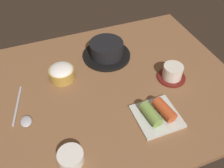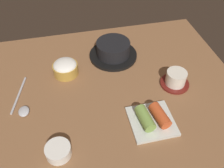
{
  "view_description": "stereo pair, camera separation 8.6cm",
  "coord_description": "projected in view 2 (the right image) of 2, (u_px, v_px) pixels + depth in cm",
  "views": [
    {
      "loc": [
        -19.48,
        -58.04,
        66.29
      ],
      "look_at": [
        2.0,
        -2.0,
        5.0
      ],
      "focal_mm": 38.42,
      "sensor_mm": 36.0,
      "label": 1
    },
    {
      "loc": [
        -11.28,
        -60.53,
        66.29
      ],
      "look_at": [
        2.0,
        -2.0,
        5.0
      ],
      "focal_mm": 38.42,
      "sensor_mm": 36.0,
      "label": 2
    }
  ],
  "objects": [
    {
      "name": "side_bowl_near",
      "position": [
        58.0,
        151.0,
        0.69
      ],
      "size": [
        7.48,
        7.48,
        3.44
      ],
      "color": "white",
      "rests_on": "dining_table"
    },
    {
      "name": "kimchi_plate",
      "position": [
        152.0,
        119.0,
        0.77
      ],
      "size": [
        14.13,
        14.13,
        4.78
      ],
      "color": "silver",
      "rests_on": "dining_table"
    },
    {
      "name": "rice_bowl",
      "position": [
        65.0,
        68.0,
        0.92
      ],
      "size": [
        9.67,
        9.67,
        6.0
      ],
      "color": "#B78C38",
      "rests_on": "dining_table"
    },
    {
      "name": "spoon",
      "position": [
        22.0,
        105.0,
        0.82
      ],
      "size": [
        6.39,
        19.18,
        1.35
      ],
      "color": "#B7B7BC",
      "rests_on": "dining_table"
    },
    {
      "name": "tea_cup_with_saucer",
      "position": [
        176.0,
        79.0,
        0.88
      ],
      "size": [
        10.72,
        10.72,
        5.97
      ],
      "color": "maroon",
      "rests_on": "dining_table"
    },
    {
      "name": "dining_table",
      "position": [
        106.0,
        89.0,
        0.9
      ],
      "size": [
        100.0,
        76.0,
        2.0
      ],
      "primitive_type": "cube",
      "color": "brown",
      "rests_on": "ground"
    },
    {
      "name": "stone_pot",
      "position": [
        113.0,
        50.0,
        0.99
      ],
      "size": [
        19.92,
        19.92,
        7.02
      ],
      "color": "black",
      "rests_on": "dining_table"
    }
  ]
}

